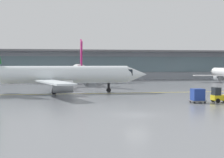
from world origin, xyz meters
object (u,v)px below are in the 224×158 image
(gate_airplane_1, at_px, (79,71))
(baggage_tug, at_px, (220,96))
(cargo_dolly_lead, at_px, (198,95))
(taxiing_regional_jet, at_px, (62,75))

(gate_airplane_1, height_order, baggage_tug, gate_airplane_1)
(baggage_tug, bearing_deg, gate_airplane_1, 107.37)
(gate_airplane_1, height_order, cargo_dolly_lead, gate_airplane_1)
(baggage_tug, bearing_deg, taxiing_regional_jet, 138.20)
(taxiing_regional_jet, xyz_separation_m, cargo_dolly_lead, (17.81, -18.71, -2.16))
(cargo_dolly_lead, bearing_deg, baggage_tug, -0.00)
(gate_airplane_1, height_order, taxiing_regional_jet, gate_airplane_1)
(baggage_tug, relative_size, cargo_dolly_lead, 1.24)
(gate_airplane_1, relative_size, cargo_dolly_lead, 15.82)
(taxiing_regional_jet, height_order, cargo_dolly_lead, taxiing_regional_jet)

